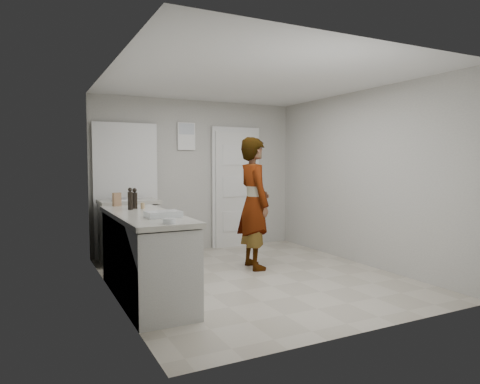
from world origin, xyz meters
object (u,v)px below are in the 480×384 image
spice_jar (143,206)px  oil_cruet_b (130,199)px  oil_cruet_a (135,199)px  egg_bowl (169,221)px  baking_dish (163,214)px  person (254,203)px  cake_mix_box (117,199)px

spice_jar → oil_cruet_b: oil_cruet_b is taller
spice_jar → oil_cruet_b: size_ratio=0.28×
oil_cruet_a → egg_bowl: (-0.01, -1.38, -0.09)m
oil_cruet_a → baking_dish: 0.93m
person → oil_cruet_a: bearing=99.3°
cake_mix_box → oil_cruet_b: 0.49m
oil_cruet_b → oil_cruet_a: bearing=55.5°
oil_cruet_b → baking_dish: (0.15, -0.81, -0.10)m
oil_cruet_b → cake_mix_box: bearing=97.1°
cake_mix_box → oil_cruet_a: 0.40m
cake_mix_box → egg_bowl: cake_mix_box is taller
egg_bowl → oil_cruet_a: bearing=89.7°
cake_mix_box → baking_dish: 1.32m
oil_cruet_b → egg_bowl: oil_cruet_b is taller
person → cake_mix_box: (-1.81, 0.26, 0.10)m
person → spice_jar: size_ratio=25.47×
person → egg_bowl: bearing=137.1°
oil_cruet_a → egg_bowl: 1.39m
baking_dish → person: bearing=32.9°
person → oil_cruet_b: bearing=102.8°
person → oil_cruet_a: 1.68m
person → oil_cruet_b: 1.77m
oil_cruet_a → baking_dish: (0.07, -0.92, -0.09)m
oil_cruet_a → baking_dish: bearing=-85.5°
person → cake_mix_box: bearing=87.2°
baking_dish → oil_cruet_a: bearing=94.5°
person → cake_mix_box: 1.83m
person → oil_cruet_a: person is taller
egg_bowl → oil_cruet_b: bearing=93.2°
oil_cruet_a → egg_bowl: size_ratio=2.08×
baking_dish → egg_bowl: (-0.08, -0.46, -0.00)m
oil_cruet_a → spice_jar: bearing=-38.7°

